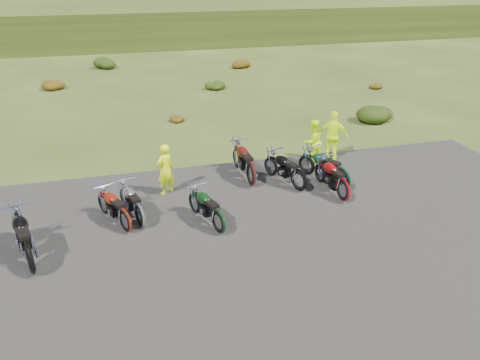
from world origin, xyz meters
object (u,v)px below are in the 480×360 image
object	(u,v)px
motorcycle_0	(33,273)
person_middle	(165,170)
motorcycle_3	(141,227)
motorcycle_7	(339,190)

from	to	relation	value
motorcycle_0	person_middle	distance (m)	4.81
motorcycle_0	person_middle	bearing A→B (deg)	-62.94
motorcycle_0	motorcycle_3	distance (m)	2.94
motorcycle_3	motorcycle_7	distance (m)	6.23
motorcycle_0	motorcycle_7	bearing A→B (deg)	-92.32
motorcycle_3	motorcycle_7	size ratio (longest dim) A/B	0.89
motorcycle_3	motorcycle_7	xyz separation A→B (m)	(6.19, 0.69, 0.00)
motorcycle_7	person_middle	distance (m)	5.44
motorcycle_0	motorcycle_3	bearing A→B (deg)	-76.14
motorcycle_3	person_middle	distance (m)	2.16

